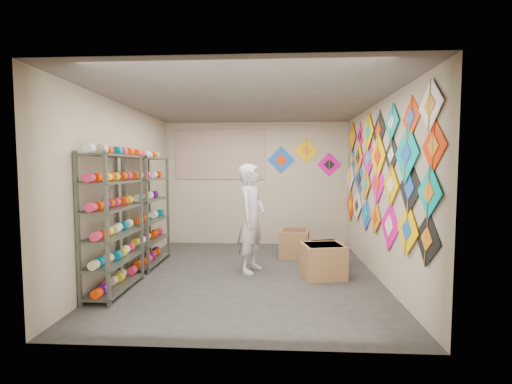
# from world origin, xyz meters

# --- Properties ---
(ground) EXTENTS (4.50, 4.50, 0.00)m
(ground) POSITION_xyz_m (0.00, 0.00, 0.00)
(ground) COLOR #2D2A27
(room_walls) EXTENTS (4.50, 4.50, 4.50)m
(room_walls) POSITION_xyz_m (0.00, 0.00, 1.64)
(room_walls) COLOR tan
(room_walls) RESTS_ON ground
(shelf_rack_front) EXTENTS (0.40, 1.10, 1.90)m
(shelf_rack_front) POSITION_xyz_m (-1.78, -0.85, 0.95)
(shelf_rack_front) COLOR #4C5147
(shelf_rack_front) RESTS_ON ground
(shelf_rack_back) EXTENTS (0.40, 1.10, 1.90)m
(shelf_rack_back) POSITION_xyz_m (-1.78, 0.45, 0.95)
(shelf_rack_back) COLOR #4C5147
(shelf_rack_back) RESTS_ON ground
(string_spools) EXTENTS (0.12, 2.36, 0.12)m
(string_spools) POSITION_xyz_m (-1.78, -0.20, 1.05)
(string_spools) COLOR #E02850
(string_spools) RESTS_ON ground
(kite_wall_display) EXTENTS (0.06, 4.24, 2.08)m
(kite_wall_display) POSITION_xyz_m (1.98, 0.08, 1.63)
(kite_wall_display) COLOR black
(kite_wall_display) RESTS_ON room_walls
(back_wall_kites) EXTENTS (1.62, 0.02, 0.83)m
(back_wall_kites) POSITION_xyz_m (1.03, 2.24, 1.90)
(back_wall_kites) COLOR blue
(back_wall_kites) RESTS_ON room_walls
(poster) EXTENTS (2.00, 0.01, 1.10)m
(poster) POSITION_xyz_m (-0.80, 2.23, 2.00)
(poster) COLOR #7E4DA7
(poster) RESTS_ON room_walls
(shopkeeper) EXTENTS (0.90, 0.81, 1.76)m
(shopkeeper) POSITION_xyz_m (0.03, 0.19, 0.88)
(shopkeeper) COLOR silver
(shopkeeper) RESTS_ON ground
(carton_a) EXTENTS (0.70, 0.62, 0.52)m
(carton_a) POSITION_xyz_m (1.16, -0.07, 0.26)
(carton_a) COLOR #9E7445
(carton_a) RESTS_ON ground
(carton_b) EXTENTS (0.62, 0.56, 0.42)m
(carton_b) POSITION_xyz_m (1.30, 0.56, 0.21)
(carton_b) COLOR #9E7445
(carton_b) RESTS_ON ground
(carton_c) EXTENTS (0.61, 0.66, 0.51)m
(carton_c) POSITION_xyz_m (0.79, 1.17, 0.26)
(carton_c) COLOR #9E7445
(carton_c) RESTS_ON ground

